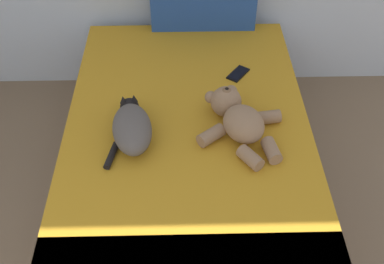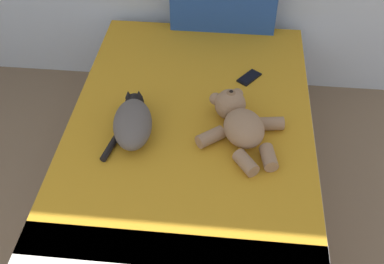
{
  "view_description": "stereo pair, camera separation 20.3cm",
  "coord_description": "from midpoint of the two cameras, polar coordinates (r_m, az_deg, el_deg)",
  "views": [
    {
      "loc": [
        2.04,
        1.26,
        2.16
      ],
      "look_at": [
        2.07,
        2.92,
        0.56
      ],
      "focal_mm": 43.76,
      "sensor_mm": 36.0,
      "label": 1
    },
    {
      "loc": [
        2.24,
        1.27,
        2.16
      ],
      "look_at": [
        2.07,
        2.92,
        0.56
      ],
      "focal_mm": 43.76,
      "sensor_mm": 36.0,
      "label": 2
    }
  ],
  "objects": [
    {
      "name": "teddy_bear",
      "position": [
        2.32,
        3.18,
        1.58
      ],
      "size": [
        0.44,
        0.53,
        0.17
      ],
      "color": "#937051",
      "rests_on": "bed"
    },
    {
      "name": "cat",
      "position": [
        2.31,
        -9.87,
        0.52
      ],
      "size": [
        0.25,
        0.44,
        0.15
      ],
      "color": "#59514C",
      "rests_on": "bed"
    },
    {
      "name": "bed",
      "position": [
        2.59,
        -2.73,
        -3.29
      ],
      "size": [
        1.31,
        1.98,
        0.52
      ],
      "color": "brown",
      "rests_on": "ground_plane"
    },
    {
      "name": "cell_phone",
      "position": [
        2.72,
        3.51,
        7.04
      ],
      "size": [
        0.15,
        0.16,
        0.01
      ],
      "color": "black",
      "rests_on": "bed"
    }
  ]
}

